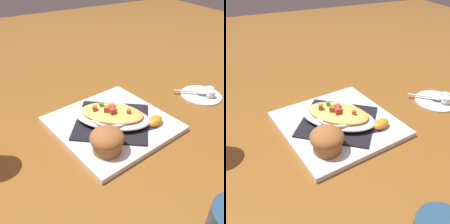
{
  "view_description": "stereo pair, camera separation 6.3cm",
  "coord_description": "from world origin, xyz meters",
  "views": [
    {
      "loc": [
        -0.45,
        0.27,
        0.4
      ],
      "look_at": [
        0.0,
        0.0,
        0.04
      ],
      "focal_mm": 41.18,
      "sensor_mm": 36.0,
      "label": 1
    },
    {
      "loc": [
        -0.48,
        0.21,
        0.4
      ],
      "look_at": [
        0.0,
        0.0,
        0.04
      ],
      "focal_mm": 41.18,
      "sensor_mm": 36.0,
      "label": 2
    }
  ],
  "objects": [
    {
      "name": "ground_plane",
      "position": [
        0.0,
        0.0,
        0.0
      ],
      "size": [
        2.6,
        2.6,
        0.0
      ],
      "primitive_type": "plane",
      "color": "brown"
    },
    {
      "name": "square_plate",
      "position": [
        0.0,
        0.0,
        0.01
      ],
      "size": [
        0.31,
        0.31,
        0.01
      ],
      "primitive_type": "cube",
      "rotation": [
        0.0,
        0.0,
        0.15
      ],
      "color": "white",
      "rests_on": "ground_plane"
    },
    {
      "name": "folded_napkin",
      "position": [
        0.0,
        0.0,
        0.02
      ],
      "size": [
        0.25,
        0.25,
        0.0
      ],
      "primitive_type": "cube",
      "rotation": [
        0.0,
        0.0,
        0.92
      ],
      "color": "black",
      "rests_on": "square_plate"
    },
    {
      "name": "gratin_dish",
      "position": [
        0.0,
        0.0,
        0.03
      ],
      "size": [
        0.21,
        0.21,
        0.05
      ],
      "color": "silver",
      "rests_on": "folded_napkin"
    },
    {
      "name": "muffin",
      "position": [
        -0.09,
        0.06,
        0.04
      ],
      "size": [
        0.08,
        0.08,
        0.06
      ],
      "color": "#A16433",
      "rests_on": "square_plate"
    },
    {
      "name": "orange_garnish",
      "position": [
        -0.06,
        -0.08,
        0.02
      ],
      "size": [
        0.05,
        0.06,
        0.02
      ],
      "color": "#562455",
      "rests_on": "square_plate"
    },
    {
      "name": "creamer_saucer",
      "position": [
        -0.01,
        -0.31,
        0.0
      ],
      "size": [
        0.12,
        0.12,
        0.01
      ],
      "primitive_type": "cylinder",
      "color": "white",
      "rests_on": "ground_plane"
    },
    {
      "name": "spoon",
      "position": [
        -0.0,
        -0.31,
        0.01
      ],
      "size": [
        0.07,
        0.09,
        0.01
      ],
      "color": "silver",
      "rests_on": "creamer_saucer"
    },
    {
      "name": "creamer_cup_0",
      "position": [
        -0.03,
        -0.32,
        0.02
      ],
      "size": [
        0.02,
        0.02,
        0.02
      ],
      "primitive_type": "cylinder",
      "color": "white",
      "rests_on": "creamer_saucer"
    },
    {
      "name": "creamer_cup_1",
      "position": [
        -0.01,
        -0.34,
        0.02
      ],
      "size": [
        0.02,
        0.02,
        0.02
      ],
      "primitive_type": "cylinder",
      "color": "silver",
      "rests_on": "creamer_saucer"
    }
  ]
}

